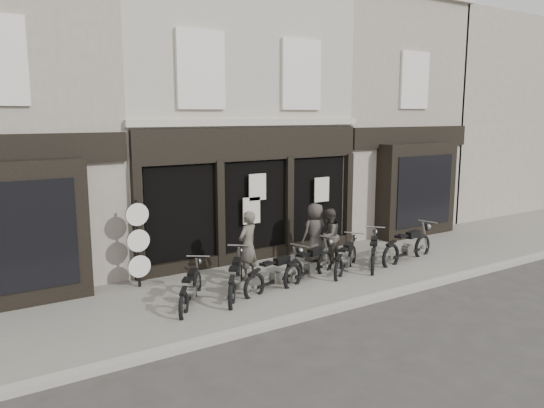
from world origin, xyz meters
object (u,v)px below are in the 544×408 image
motorcycle_2 (276,277)px  advert_sign_post (138,248)px  man_left (248,245)px  motorcycle_0 (191,292)px  motorcycle_3 (310,267)px  motorcycle_4 (346,261)px  man_centre (329,236)px  motorcycle_6 (408,249)px  man_right (315,232)px  motorcycle_1 (236,281)px  motorcycle_5 (374,255)px

motorcycle_2 → advert_sign_post: advert_sign_post is taller
man_left → motorcycle_0: bearing=-0.9°
motorcycle_3 → advert_sign_post: (-3.88, 1.72, 0.69)m
motorcycle_3 → motorcycle_2: bearing=168.6°
motorcycle_4 → advert_sign_post: advert_sign_post is taller
man_centre → advert_sign_post: advert_sign_post is taller
motorcycle_6 → advert_sign_post: size_ratio=1.04×
man_right → motorcycle_1: bearing=19.8°
motorcycle_0 → motorcycle_4: motorcycle_4 is taller
motorcycle_5 → man_left: 3.71m
motorcycle_4 → man_centre: man_centre is taller
motorcycle_5 → motorcycle_4: bearing=135.6°
man_left → advert_sign_post: 2.68m
man_right → advert_sign_post: (-5.00, 0.47, 0.15)m
man_left → motorcycle_1: bearing=21.4°
motorcycle_1 → motorcycle_4: (3.38, 0.01, -0.03)m
motorcycle_2 → advert_sign_post: (-2.72, 1.88, 0.69)m
motorcycle_1 → advert_sign_post: advert_sign_post is taller
motorcycle_1 → man_centre: size_ratio=1.26×
man_left → motorcycle_6: bearing=143.8°
motorcycle_4 → man_centre: bearing=46.9°
motorcycle_2 → man_centre: bearing=6.9°
motorcycle_1 → motorcycle_6: size_ratio=0.82×
motorcycle_5 → advert_sign_post: size_ratio=0.75×
motorcycle_4 → motorcycle_6: motorcycle_6 is taller
man_left → advert_sign_post: (-2.53, 0.89, 0.10)m
man_right → advert_sign_post: 5.02m
motorcycle_1 → motorcycle_6: bearing=-56.0°
motorcycle_3 → motorcycle_6: size_ratio=0.89×
motorcycle_2 → motorcycle_5: (3.38, 0.17, -0.00)m
motorcycle_5 → advert_sign_post: 6.37m
advert_sign_post → motorcycle_6: bearing=-12.4°
motorcycle_1 → motorcycle_3: 2.17m
motorcycle_0 → motorcycle_1: motorcycle_1 is taller
motorcycle_1 → motorcycle_6: 5.57m
motorcycle_1 → motorcycle_5: motorcycle_1 is taller
man_left → motorcycle_4: bearing=137.7°
man_left → advert_sign_post: advert_sign_post is taller
motorcycle_0 → man_centre: (4.65, 0.91, 0.50)m
motorcycle_5 → man_centre: bearing=90.2°
motorcycle_0 → motorcycle_3: motorcycle_3 is taller
motorcycle_0 → motorcycle_2: 2.16m
motorcycle_1 → motorcycle_4: motorcycle_1 is taller
motorcycle_2 → motorcycle_6: size_ratio=0.89×
motorcycle_2 → motorcycle_6: 4.55m
motorcycle_4 → man_left: (-2.55, 0.83, 0.60)m
motorcycle_6 → motorcycle_4: bearing=165.6°
motorcycle_6 → man_centre: bearing=142.7°
motorcycle_5 → advert_sign_post: (-6.10, 1.72, 0.69)m
man_left → man_centre: man_left is taller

